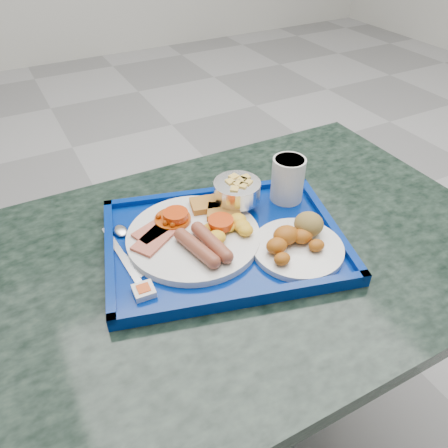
% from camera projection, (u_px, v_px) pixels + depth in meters
% --- Properties ---
extents(floor, '(6.00, 6.00, 0.00)m').
position_uv_depth(floor, '(284.00, 236.00, 2.03)').
color(floor, '#99999B').
rests_on(floor, ground).
extents(table, '(1.14, 0.77, 0.71)m').
position_uv_depth(table, '(238.00, 305.00, 1.02)').
color(table, gray).
rests_on(table, floor).
extents(tray, '(0.56, 0.47, 0.03)m').
position_uv_depth(tray, '(224.00, 241.00, 0.91)').
color(tray, navy).
rests_on(tray, table).
extents(main_plate, '(0.27, 0.27, 0.04)m').
position_uv_depth(main_plate, '(198.00, 233.00, 0.90)').
color(main_plate, silver).
rests_on(main_plate, tray).
extents(bread_plate, '(0.18, 0.18, 0.06)m').
position_uv_depth(bread_plate, '(298.00, 241.00, 0.87)').
color(bread_plate, silver).
rests_on(bread_plate, tray).
extents(fruit_bowl, '(0.10, 0.10, 0.07)m').
position_uv_depth(fruit_bowl, '(237.00, 191.00, 0.96)').
color(fruit_bowl, silver).
rests_on(fruit_bowl, tray).
extents(juice_cup, '(0.07, 0.07, 0.10)m').
position_uv_depth(juice_cup, '(288.00, 178.00, 0.98)').
color(juice_cup, silver).
rests_on(juice_cup, tray).
extents(spoon, '(0.05, 0.17, 0.01)m').
position_uv_depth(spoon, '(122.00, 238.00, 0.90)').
color(spoon, silver).
rests_on(spoon, tray).
extents(knife, '(0.02, 0.19, 0.00)m').
position_uv_depth(knife, '(121.00, 255.00, 0.86)').
color(knife, silver).
rests_on(knife, tray).
extents(jam_packet, '(0.04, 0.04, 0.01)m').
position_uv_depth(jam_packet, '(144.00, 291.00, 0.78)').
color(jam_packet, white).
rests_on(jam_packet, tray).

